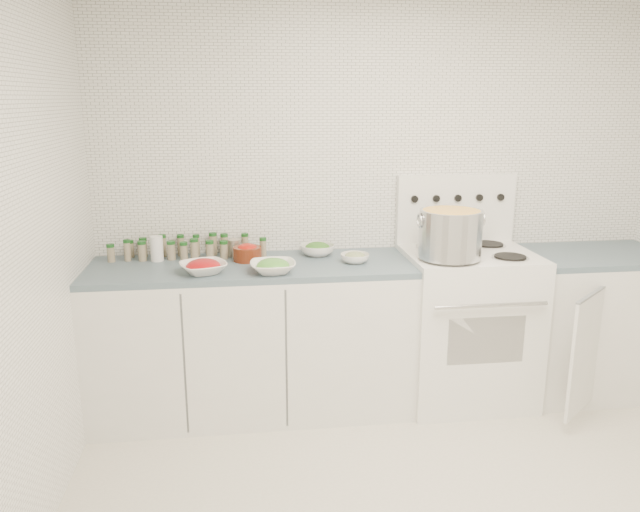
{
  "coord_description": "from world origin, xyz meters",
  "views": [
    {
      "loc": [
        -0.88,
        -2.29,
        1.83
      ],
      "look_at": [
        -0.43,
        1.14,
        0.95
      ],
      "focal_mm": 35.0,
      "sensor_mm": 36.0,
      "label": 1
    }
  ],
  "objects_px": {
    "stove": "(465,321)",
    "bowl_tomato": "(203,267)",
    "bowl_snowpea": "(273,266)",
    "stock_pot": "(450,232)"
  },
  "relations": [
    {
      "from": "stove",
      "to": "stock_pot",
      "type": "xyz_separation_m",
      "value": [
        -0.18,
        -0.16,
        0.6
      ]
    },
    {
      "from": "bowl_tomato",
      "to": "bowl_snowpea",
      "type": "relative_size",
      "value": 1.24
    },
    {
      "from": "stock_pot",
      "to": "bowl_tomato",
      "type": "xyz_separation_m",
      "value": [
        -1.38,
        0.01,
        -0.16
      ]
    },
    {
      "from": "stove",
      "to": "bowl_snowpea",
      "type": "relative_size",
      "value": 5.33
    },
    {
      "from": "stock_pot",
      "to": "bowl_tomato",
      "type": "distance_m",
      "value": 1.39
    },
    {
      "from": "stove",
      "to": "bowl_tomato",
      "type": "height_order",
      "value": "stove"
    },
    {
      "from": "stock_pot",
      "to": "bowl_snowpea",
      "type": "distance_m",
      "value": 1.02
    },
    {
      "from": "stove",
      "to": "bowl_snowpea",
      "type": "height_order",
      "value": "stove"
    },
    {
      "from": "bowl_tomato",
      "to": "bowl_snowpea",
      "type": "bearing_deg",
      "value": -5.66
    },
    {
      "from": "bowl_snowpea",
      "to": "bowl_tomato",
      "type": "bearing_deg",
      "value": 174.34
    }
  ]
}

